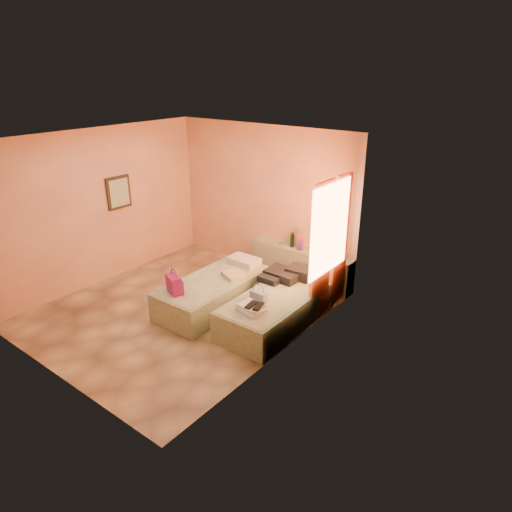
{
  "coord_description": "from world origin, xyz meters",
  "views": [
    {
      "loc": [
        5.04,
        -4.56,
        3.76
      ],
      "look_at": [
        0.88,
        0.85,
        0.91
      ],
      "focal_mm": 32.0,
      "sensor_mm": 36.0,
      "label": 1
    }
  ],
  "objects_px": {
    "bed_right": "(276,310)",
    "magenta_handbag": "(175,284)",
    "green_book": "(316,252)",
    "blue_handbag": "(258,297)",
    "water_bottle": "(292,240)",
    "flower_vase": "(335,250)",
    "towel_stack": "(251,308)",
    "headboard_ledge": "(301,265)",
    "bed_left": "(214,293)"
  },
  "relations": [
    {
      "from": "headboard_ledge",
      "to": "water_bottle",
      "type": "height_order",
      "value": "water_bottle"
    },
    {
      "from": "magenta_handbag",
      "to": "flower_vase",
      "type": "bearing_deg",
      "value": 79.92
    },
    {
      "from": "flower_vase",
      "to": "blue_handbag",
      "type": "xyz_separation_m",
      "value": [
        -0.25,
        -1.87,
        -0.21
      ]
    },
    {
      "from": "flower_vase",
      "to": "bed_right",
      "type": "bearing_deg",
      "value": -95.61
    },
    {
      "from": "bed_right",
      "to": "flower_vase",
      "type": "height_order",
      "value": "flower_vase"
    },
    {
      "from": "headboard_ledge",
      "to": "bed_right",
      "type": "distance_m",
      "value": 1.62
    },
    {
      "from": "water_bottle",
      "to": "bed_right",
      "type": "bearing_deg",
      "value": -64.54
    },
    {
      "from": "water_bottle",
      "to": "magenta_handbag",
      "type": "relative_size",
      "value": 0.88
    },
    {
      "from": "headboard_ledge",
      "to": "magenta_handbag",
      "type": "distance_m",
      "value": 2.56
    },
    {
      "from": "bed_right",
      "to": "towel_stack",
      "type": "bearing_deg",
      "value": -91.22
    },
    {
      "from": "green_book",
      "to": "blue_handbag",
      "type": "xyz_separation_m",
      "value": [
        0.14,
        -1.9,
        -0.08
      ]
    },
    {
      "from": "green_book",
      "to": "blue_handbag",
      "type": "bearing_deg",
      "value": -94.39
    },
    {
      "from": "bed_left",
      "to": "blue_handbag",
      "type": "height_order",
      "value": "blue_handbag"
    },
    {
      "from": "headboard_ledge",
      "to": "towel_stack",
      "type": "xyz_separation_m",
      "value": [
        0.52,
        -2.16,
        0.23
      ]
    },
    {
      "from": "headboard_ledge",
      "to": "towel_stack",
      "type": "relative_size",
      "value": 5.86
    },
    {
      "from": "headboard_ledge",
      "to": "bed_left",
      "type": "xyz_separation_m",
      "value": [
        -0.64,
        -1.7,
        -0.08
      ]
    },
    {
      "from": "bed_left",
      "to": "water_bottle",
      "type": "relative_size",
      "value": 7.41
    },
    {
      "from": "headboard_ledge",
      "to": "flower_vase",
      "type": "xyz_separation_m",
      "value": [
        0.68,
        0.01,
        0.47
      ]
    },
    {
      "from": "green_book",
      "to": "towel_stack",
      "type": "xyz_separation_m",
      "value": [
        0.23,
        -2.19,
        -0.11
      ]
    },
    {
      "from": "water_bottle",
      "to": "bed_left",
      "type": "bearing_deg",
      "value": -104.33
    },
    {
      "from": "water_bottle",
      "to": "green_book",
      "type": "relative_size",
      "value": 1.59
    },
    {
      "from": "green_book",
      "to": "magenta_handbag",
      "type": "height_order",
      "value": "magenta_handbag"
    },
    {
      "from": "water_bottle",
      "to": "magenta_handbag",
      "type": "xyz_separation_m",
      "value": [
        -0.58,
        -2.41,
        -0.14
      ]
    },
    {
      "from": "water_bottle",
      "to": "headboard_ledge",
      "type": "bearing_deg",
      "value": 0.73
    },
    {
      "from": "flower_vase",
      "to": "headboard_ledge",
      "type": "bearing_deg",
      "value": -179.41
    },
    {
      "from": "magenta_handbag",
      "to": "water_bottle",
      "type": "bearing_deg",
      "value": 97.49
    },
    {
      "from": "bed_left",
      "to": "headboard_ledge",
      "type": "bearing_deg",
      "value": 68.86
    },
    {
      "from": "headboard_ledge",
      "to": "water_bottle",
      "type": "bearing_deg",
      "value": -179.27
    },
    {
      "from": "bed_left",
      "to": "towel_stack",
      "type": "height_order",
      "value": "towel_stack"
    },
    {
      "from": "blue_handbag",
      "to": "water_bottle",
      "type": "bearing_deg",
      "value": 108.32
    },
    {
      "from": "blue_handbag",
      "to": "towel_stack",
      "type": "bearing_deg",
      "value": -72.65
    },
    {
      "from": "bed_right",
      "to": "water_bottle",
      "type": "height_order",
      "value": "water_bottle"
    },
    {
      "from": "bed_right",
      "to": "water_bottle",
      "type": "xyz_separation_m",
      "value": [
        -0.73,
        1.53,
        0.53
      ]
    },
    {
      "from": "headboard_ledge",
      "to": "blue_handbag",
      "type": "height_order",
      "value": "blue_handbag"
    },
    {
      "from": "green_book",
      "to": "headboard_ledge",
      "type": "bearing_deg",
      "value": 178.69
    },
    {
      "from": "green_book",
      "to": "magenta_handbag",
      "type": "bearing_deg",
      "value": -122.03
    },
    {
      "from": "flower_vase",
      "to": "water_bottle",
      "type": "bearing_deg",
      "value": -179.38
    },
    {
      "from": "headboard_ledge",
      "to": "magenta_handbag",
      "type": "bearing_deg",
      "value": -107.9
    },
    {
      "from": "blue_handbag",
      "to": "green_book",
      "type": "bearing_deg",
      "value": 93.85
    },
    {
      "from": "headboard_ledge",
      "to": "bed_left",
      "type": "relative_size",
      "value": 1.02
    },
    {
      "from": "blue_handbag",
      "to": "towel_stack",
      "type": "xyz_separation_m",
      "value": [
        0.1,
        -0.3,
        -0.03
      ]
    },
    {
      "from": "towel_stack",
      "to": "bed_right",
      "type": "bearing_deg",
      "value": 89.39
    },
    {
      "from": "water_bottle",
      "to": "magenta_handbag",
      "type": "bearing_deg",
      "value": -103.44
    },
    {
      "from": "bed_right",
      "to": "blue_handbag",
      "type": "distance_m",
      "value": 0.48
    },
    {
      "from": "flower_vase",
      "to": "towel_stack",
      "type": "distance_m",
      "value": 2.18
    },
    {
      "from": "bed_left",
      "to": "green_book",
      "type": "height_order",
      "value": "green_book"
    },
    {
      "from": "blue_handbag",
      "to": "bed_left",
      "type": "bearing_deg",
      "value": 171.11
    },
    {
      "from": "green_book",
      "to": "towel_stack",
      "type": "bearing_deg",
      "value": -92.49
    },
    {
      "from": "bed_right",
      "to": "bed_left",
      "type": "bearing_deg",
      "value": -172.38
    },
    {
      "from": "bed_right",
      "to": "magenta_handbag",
      "type": "height_order",
      "value": "magenta_handbag"
    }
  ]
}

